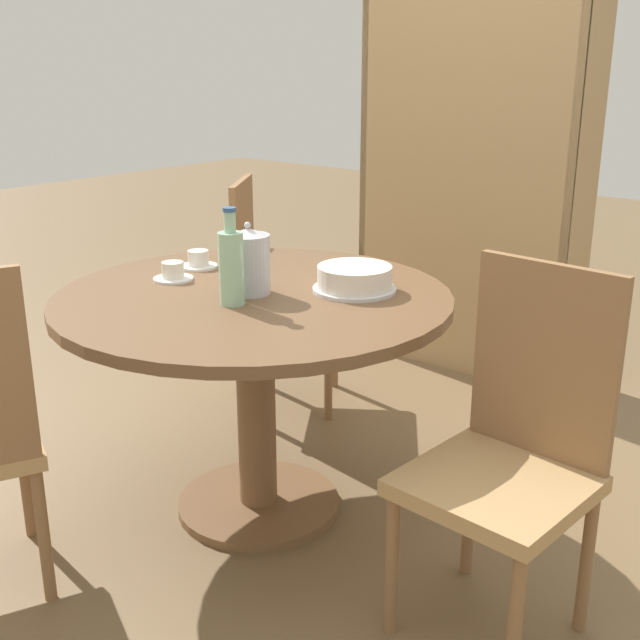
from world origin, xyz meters
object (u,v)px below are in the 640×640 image
bookshelf (471,175)px  cake_main (355,279)px  cup_a (251,248)px  water_bottle (231,266)px  chair_b (512,451)px  coffee_pot (249,262)px  cup_c (173,273)px  chair_c (274,291)px  cup_b (198,261)px

bookshelf → cake_main: bookshelf is taller
cup_a → water_bottle: bearing=-50.9°
chair_b → bookshelf: bearing=127.2°
chair_b → coffee_pot: coffee_pot is taller
cake_main → cup_a: 0.61m
cup_c → chair_b: bearing=2.6°
cup_a → cup_c: 0.42m
coffee_pot → cake_main: coffee_pot is taller
coffee_pot → cup_a: bearing=133.6°
chair_c → bookshelf: (0.41, 0.92, 0.43)m
chair_b → cup_a: (-1.26, 0.36, 0.27)m
chair_c → water_bottle: 1.08m
cup_a → chair_c: bearing=120.5°
coffee_pot → cake_main: size_ratio=0.85×
cup_b → cake_main: bearing=10.2°
cup_b → coffee_pot: bearing=-18.2°
water_bottle → cup_a: 0.63m
bookshelf → cup_b: size_ratio=14.36×
cake_main → bookshelf: bearing=105.1°
bookshelf → cake_main: size_ratio=7.19×
bookshelf → coffee_pot: 1.63m
chair_b → cup_b: (-1.27, 0.11, 0.27)m
cup_a → cup_b: bearing=-91.8°
chair_b → cup_a: bearing=168.2°
water_bottle → cup_c: bearing=168.8°
bookshelf → cup_b: bookshelf is taller
bookshelf → coffee_pot: bookshelf is taller
water_bottle → cup_c: size_ratio=2.19×
bookshelf → cup_b: (-0.22, -1.51, -0.15)m
cake_main → cup_c: bearing=-153.3°
coffee_pot → cup_b: bearing=161.8°
cake_main → chair_b: bearing=-17.9°
bookshelf → water_bottle: bookshelf is taller
coffee_pot → cup_c: coffee_pot is taller
chair_b → bookshelf: (-1.05, 1.61, 0.43)m
water_bottle → chair_c: bearing=125.8°
coffee_pot → cup_a: size_ratio=1.70×
chair_b → cup_b: 1.30m
water_bottle → cup_b: bearing=149.9°
cake_main → cup_a: (-0.59, 0.15, -0.02)m
bookshelf → cup_a: (-0.21, -1.25, -0.15)m
chair_b → chair_c: same height
water_bottle → cup_b: water_bottle is taller
bookshelf → cup_a: 1.28m
cup_a → cup_c: bearing=-83.2°
chair_c → cake_main: (0.79, -0.48, 0.29)m
chair_c → cake_main: chair_c is taller
chair_c → bookshelf: size_ratio=0.51×
coffee_pot → cup_a: coffee_pot is taller
chair_b → cake_main: chair_b is taller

